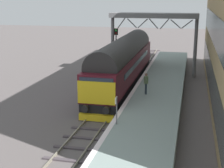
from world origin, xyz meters
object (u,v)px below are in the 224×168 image
object	(u,v)px
platform_number_sign	(116,106)
diesel_locomotive	(123,61)
signal_post_mid	(116,46)
waiting_passenger	(146,82)

from	to	relation	value
platform_number_sign	diesel_locomotive	bearing A→B (deg)	99.33
signal_post_mid	diesel_locomotive	bearing A→B (deg)	-71.44
diesel_locomotive	signal_post_mid	xyz separation A→B (m)	(-2.05, 6.10, 0.57)
signal_post_mid	waiting_passenger	size ratio (longest dim) A/B	3.02
waiting_passenger	signal_post_mid	bearing A→B (deg)	4.94
diesel_locomotive	platform_number_sign	bearing A→B (deg)	-80.67
diesel_locomotive	platform_number_sign	size ratio (longest dim) A/B	11.65
diesel_locomotive	waiting_passenger	world-z (taller)	diesel_locomotive
diesel_locomotive	signal_post_mid	bearing A→B (deg)	108.56
diesel_locomotive	waiting_passenger	xyz separation A→B (m)	(2.84, -5.38, -0.49)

